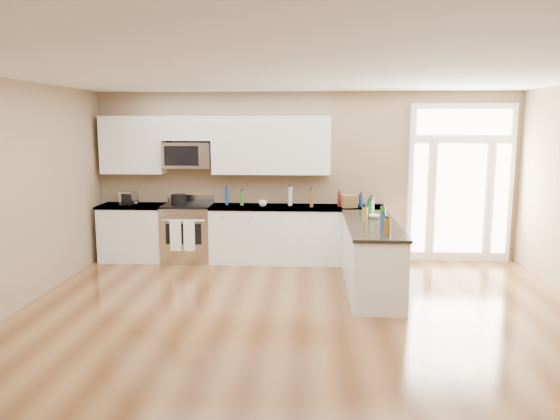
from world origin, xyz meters
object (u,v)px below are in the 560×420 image
object	(u,v)px
toaster_oven	(129,198)
kitchen_range	(188,232)
stockpot	(179,199)
peninsula_cabinet	(371,259)

from	to	relation	value
toaster_oven	kitchen_range	bearing A→B (deg)	21.48
stockpot	toaster_oven	size ratio (longest dim) A/B	0.96
toaster_oven	peninsula_cabinet	bearing A→B (deg)	1.36
peninsula_cabinet	stockpot	distance (m)	3.38
peninsula_cabinet	kitchen_range	bearing A→B (deg)	153.28
peninsula_cabinet	toaster_oven	size ratio (longest dim) A/B	8.93
kitchen_range	stockpot	distance (m)	0.58
stockpot	toaster_oven	xyz separation A→B (m)	(-0.86, 0.05, 0.01)
kitchen_range	toaster_oven	bearing A→B (deg)	179.48
peninsula_cabinet	stockpot	size ratio (longest dim) A/B	9.31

